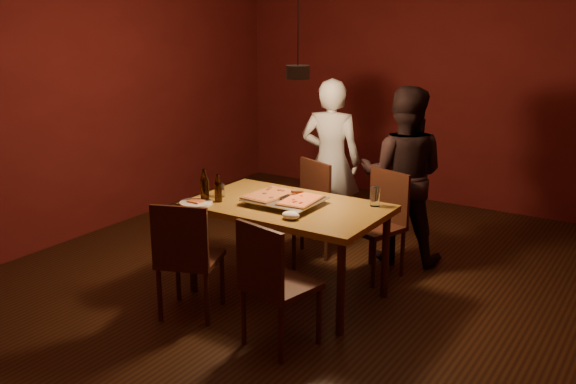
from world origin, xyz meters
The scene contains 19 objects.
room_shell centered at (0.00, 0.00, 1.40)m, with size 6.00×6.00×6.00m.
dining_table centered at (0.00, -0.14, 0.68)m, with size 1.50×0.90×0.75m.
chair_far_left centered at (-0.29, 0.62, 0.54)m, with size 0.54×0.54×0.49m.
chair_far_right centered at (0.43, 0.65, 0.54)m, with size 0.52×0.52×0.49m.
chair_near_left centered at (-0.40, -0.88, 0.54)m, with size 0.54×0.54×0.49m.
chair_near_right centered at (0.38, -0.92, 0.54)m, with size 0.50×0.50×0.49m.
pizza_tray centered at (-0.02, -0.15, 0.77)m, with size 0.55×0.45×0.05m, color silver.
pizza_meat centered at (-0.17, -0.14, 0.81)m, with size 0.26×0.42×0.02m, color maroon.
pizza_cheese centered at (0.12, -0.14, 0.81)m, with size 0.24×0.38×0.02m, color gold.
spatula centered at (-0.01, -0.14, 0.81)m, with size 0.09×0.24×0.04m, color silver, non-canonical shape.
beer_bottle_a centered at (-0.60, -0.41, 0.88)m, with size 0.07×0.07×0.26m.
beer_bottle_b centered at (-0.50, -0.37, 0.86)m, with size 0.06×0.06×0.22m.
water_glass_left centered at (-0.57, -0.25, 0.80)m, with size 0.07×0.07×0.11m, color silver.
water_glass_right centered at (0.58, 0.19, 0.83)m, with size 0.07×0.07×0.15m, color silver.
plate_slice centered at (-0.61, -0.51, 0.76)m, with size 0.25×0.25×0.03m.
napkin centered at (0.21, -0.43, 0.78)m, with size 0.13×0.10×0.06m, color white.
diner_white centered at (-0.34, 1.16, 0.79)m, with size 0.58×0.38×1.59m, color silver.
diner_dark centered at (0.45, 1.03, 0.79)m, with size 0.77×0.60×1.58m, color black.
pendant_lamp centered at (0.00, 0.00, 1.76)m, with size 0.18×0.18×1.10m.
Camera 1 is at (2.56, -4.12, 2.20)m, focal length 40.00 mm.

